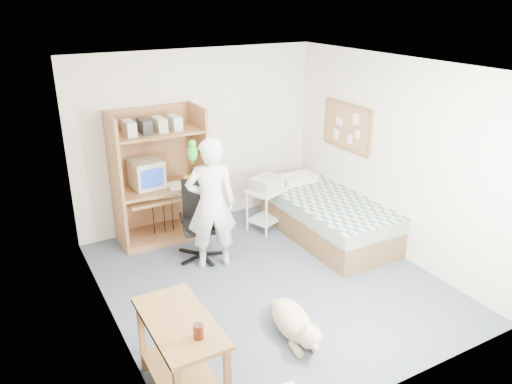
% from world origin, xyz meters
% --- Properties ---
extents(floor, '(4.00, 4.00, 0.00)m').
position_xyz_m(floor, '(0.00, 0.00, 0.00)').
color(floor, '#4D5869').
rests_on(floor, ground).
extents(wall_back, '(3.60, 0.02, 2.50)m').
position_xyz_m(wall_back, '(0.00, 2.00, 1.25)').
color(wall_back, silver).
rests_on(wall_back, floor).
extents(wall_right, '(0.02, 4.00, 2.50)m').
position_xyz_m(wall_right, '(1.80, 0.00, 1.25)').
color(wall_right, silver).
rests_on(wall_right, floor).
extents(wall_left, '(0.02, 4.00, 2.50)m').
position_xyz_m(wall_left, '(-1.80, 0.00, 1.25)').
color(wall_left, silver).
rests_on(wall_left, floor).
extents(ceiling, '(3.60, 4.00, 0.02)m').
position_xyz_m(ceiling, '(0.00, 0.00, 2.50)').
color(ceiling, white).
rests_on(ceiling, wall_back).
extents(computer_hutch, '(1.20, 0.63, 1.80)m').
position_xyz_m(computer_hutch, '(-0.70, 1.74, 0.82)').
color(computer_hutch, brown).
rests_on(computer_hutch, floor).
extents(bed, '(1.02, 2.02, 0.66)m').
position_xyz_m(bed, '(1.30, 0.62, 0.29)').
color(bed, brown).
rests_on(bed, floor).
extents(side_desk, '(0.50, 1.00, 0.75)m').
position_xyz_m(side_desk, '(-1.55, -1.20, 0.49)').
color(side_desk, brown).
rests_on(side_desk, floor).
extents(corkboard, '(0.04, 0.94, 0.66)m').
position_xyz_m(corkboard, '(1.77, 0.90, 1.45)').
color(corkboard, '#9A6B45').
rests_on(corkboard, wall_right).
extents(office_chair, '(0.56, 0.57, 0.99)m').
position_xyz_m(office_chair, '(-0.46, 0.96, 0.36)').
color(office_chair, black).
rests_on(office_chair, floor).
extents(person, '(0.69, 0.55, 1.65)m').
position_xyz_m(person, '(-0.42, 0.66, 0.83)').
color(person, silver).
rests_on(person, floor).
extents(parrot, '(0.12, 0.21, 0.33)m').
position_xyz_m(parrot, '(-0.62, 0.68, 1.51)').
color(parrot, '#1C9015').
rests_on(parrot, person).
extents(dog, '(0.41, 1.00, 0.38)m').
position_xyz_m(dog, '(-0.31, -1.02, 0.16)').
color(dog, tan).
rests_on(dog, floor).
extents(printer_cart, '(0.62, 0.57, 0.61)m').
position_xyz_m(printer_cart, '(0.68, 1.25, 0.40)').
color(printer_cart, white).
rests_on(printer_cart, floor).
extents(printer, '(0.51, 0.46, 0.18)m').
position_xyz_m(printer, '(0.68, 1.25, 0.70)').
color(printer, '#B9B9B3').
rests_on(printer, printer_cart).
extents(crt_monitor, '(0.42, 0.44, 0.37)m').
position_xyz_m(crt_monitor, '(-0.87, 1.75, 0.95)').
color(crt_monitor, beige).
rests_on(crt_monitor, computer_hutch).
extents(keyboard, '(0.47, 0.23, 0.03)m').
position_xyz_m(keyboard, '(-0.67, 1.58, 0.67)').
color(keyboard, beige).
rests_on(keyboard, computer_hutch).
extents(pencil_cup, '(0.08, 0.08, 0.12)m').
position_xyz_m(pencil_cup, '(-0.35, 1.65, 0.82)').
color(pencil_cup, gold).
rests_on(pencil_cup, computer_hutch).
extents(drink_glass, '(0.08, 0.08, 0.12)m').
position_xyz_m(drink_glass, '(-1.50, -1.48, 0.81)').
color(drink_glass, '#3D1709').
rests_on(drink_glass, side_desk).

